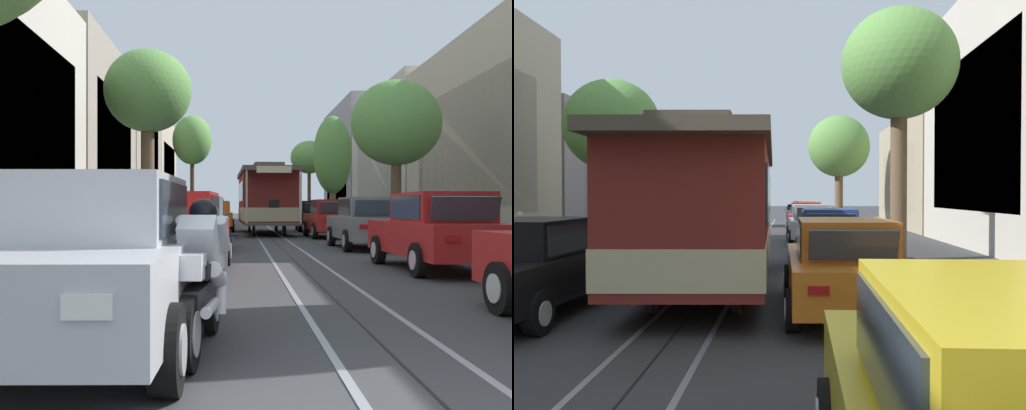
# 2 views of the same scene
# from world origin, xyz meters

# --- Properties ---
(ground_plane) EXTENTS (163.30, 163.30, 0.00)m
(ground_plane) POSITION_xyz_m (0.00, 26.13, 0.00)
(ground_plane) COLOR #38383A
(trolley_track_rails) EXTENTS (1.14, 73.32, 0.01)m
(trolley_track_rails) POSITION_xyz_m (0.00, 30.66, 0.00)
(trolley_track_rails) COLOR gray
(trolley_track_rails) RESTS_ON ground
(building_facade_left) EXTENTS (5.72, 65.02, 10.12)m
(building_facade_left) POSITION_xyz_m (-10.45, 32.47, 4.62)
(building_facade_left) COLOR tan
(building_facade_left) RESTS_ON ground
(building_facade_right) EXTENTS (5.65, 65.02, 10.95)m
(building_facade_right) POSITION_xyz_m (10.58, 33.30, 4.50)
(building_facade_right) COLOR gray
(building_facade_right) RESTS_ON ground
(parked_car_silver_near_left) EXTENTS (2.06, 4.39, 1.58)m
(parked_car_silver_near_left) POSITION_xyz_m (-2.68, 2.44, 0.80)
(parked_car_silver_near_left) COLOR #B7B7BC
(parked_car_silver_near_left) RESTS_ON ground
(parked_car_red_second_left) EXTENTS (2.14, 4.42, 1.58)m
(parked_car_red_second_left) POSITION_xyz_m (-2.55, 8.95, 0.80)
(parked_car_red_second_left) COLOR red
(parked_car_red_second_left) RESTS_ON ground
(parked_car_silver_mid_left) EXTENTS (2.09, 4.40, 1.58)m
(parked_car_silver_mid_left) POSITION_xyz_m (-2.55, 15.33, 0.80)
(parked_car_silver_mid_left) COLOR #B7B7BC
(parked_car_silver_mid_left) RESTS_ON ground
(parked_car_blue_fourth_left) EXTENTS (2.06, 4.39, 1.58)m
(parked_car_blue_fourth_left) POSITION_xyz_m (-2.78, 21.77, 0.80)
(parked_car_blue_fourth_left) COLOR #233D93
(parked_car_blue_fourth_left) RESTS_ON ground
(parked_car_orange_fifth_left) EXTENTS (2.05, 4.38, 1.58)m
(parked_car_orange_fifth_left) POSITION_xyz_m (-2.54, 28.47, 0.80)
(parked_car_orange_fifth_left) COLOR orange
(parked_car_orange_fifth_left) RESTS_ON ground
(parked_car_yellow_sixth_left) EXTENTS (2.05, 4.38, 1.58)m
(parked_car_yellow_sixth_left) POSITION_xyz_m (-2.80, 35.10, 0.80)
(parked_car_yellow_sixth_left) COLOR gold
(parked_car_yellow_sixth_left) RESTS_ON ground
(parked_car_green_far_left) EXTENTS (2.03, 4.37, 1.58)m
(parked_car_green_far_left) POSITION_xyz_m (-2.81, 41.55, 0.80)
(parked_car_green_far_left) COLOR #1E6038
(parked_car_green_far_left) RESTS_ON ground
(parked_car_red_second_right) EXTENTS (2.13, 4.42, 1.58)m
(parked_car_red_second_right) POSITION_xyz_m (2.75, 9.15, 0.80)
(parked_car_red_second_right) COLOR red
(parked_car_red_second_right) RESTS_ON ground
(parked_car_grey_mid_right) EXTENTS (2.05, 4.38, 1.58)m
(parked_car_grey_mid_right) POSITION_xyz_m (2.62, 15.39, 0.80)
(parked_car_grey_mid_right) COLOR slate
(parked_car_grey_mid_right) RESTS_ON ground
(parked_car_red_fourth_right) EXTENTS (2.07, 4.39, 1.58)m
(parked_car_red_fourth_right) POSITION_xyz_m (2.55, 22.17, 0.80)
(parked_car_red_fourth_right) COLOR red
(parked_car_red_fourth_right) RESTS_ON ground
(parked_car_black_fifth_right) EXTENTS (2.13, 4.42, 1.58)m
(parked_car_black_fifth_right) POSITION_xyz_m (2.72, 28.71, 0.80)
(parked_car_black_fifth_right) COLOR black
(parked_car_black_fifth_right) RESTS_ON ground
(street_tree_kerb_left_second) EXTENTS (3.45, 3.72, 7.52)m
(street_tree_kerb_left_second) POSITION_xyz_m (-4.92, 21.08, 5.79)
(street_tree_kerb_left_second) COLOR brown
(street_tree_kerb_left_second) RESTS_ON ground
(street_tree_kerb_left_mid) EXTENTS (2.94, 3.23, 8.09)m
(street_tree_kerb_left_mid) POSITION_xyz_m (-4.77, 42.31, 6.20)
(street_tree_kerb_left_mid) COLOR #4C3826
(street_tree_kerb_left_mid) RESTS_ON ground
(street_tree_kerb_right_second) EXTENTS (3.32, 2.85, 5.94)m
(street_tree_kerb_right_second) POSITION_xyz_m (4.45, 18.98, 4.33)
(street_tree_kerb_right_second) COLOR brown
(street_tree_kerb_right_second) RESTS_ON ground
(street_tree_kerb_right_mid) EXTENTS (2.32, 1.95, 6.77)m
(street_tree_kerb_right_mid) POSITION_xyz_m (4.37, 33.39, 4.36)
(street_tree_kerb_right_mid) COLOR brown
(street_tree_kerb_right_mid) RESTS_ON ground
(street_tree_kerb_right_fourth) EXTENTS (3.15, 3.14, 6.81)m
(street_tree_kerb_right_fourth) POSITION_xyz_m (4.63, 47.69, 5.39)
(street_tree_kerb_right_fourth) COLOR #4C3826
(street_tree_kerb_right_fourth) RESTS_ON ground
(cable_car_trolley) EXTENTS (2.80, 9.17, 3.28)m
(cable_car_trolley) POSITION_xyz_m (0.00, 26.54, 1.66)
(cable_car_trolley) COLOR maroon
(cable_car_trolley) RESTS_ON ground
(motorcycle_with_rider) EXTENTS (0.59, 1.99, 1.37)m
(motorcycle_with_rider) POSITION_xyz_m (-1.67, 2.34, 0.65)
(motorcycle_with_rider) COLOR black
(motorcycle_with_rider) RESTS_ON ground
(pedestrian_on_left_pavement) EXTENTS (0.55, 0.37, 1.54)m
(pedestrian_on_left_pavement) POSITION_xyz_m (5.45, 23.49, 0.87)
(pedestrian_on_left_pavement) COLOR #4C4233
(pedestrian_on_left_pavement) RESTS_ON ground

